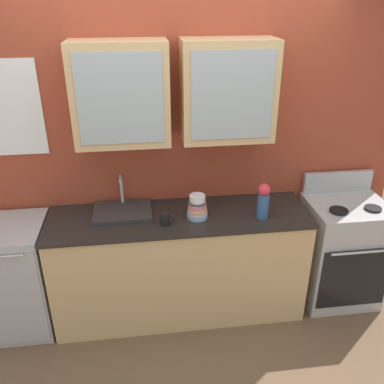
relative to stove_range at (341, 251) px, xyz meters
name	(u,v)px	position (x,y,z in m)	size (l,w,h in m)	color
ground_plane	(180,308)	(-1.39, 0.00, -0.47)	(10.00, 10.00, 0.00)	brown
back_wall_unit	(173,130)	(-1.40, 0.30, 1.04)	(3.73, 0.41, 2.84)	#993D28
counter	(180,264)	(-1.39, 0.00, -0.01)	(2.02, 0.59, 0.92)	tan
stove_range	(341,251)	(0.00, 0.00, 0.00)	(0.63, 0.59, 1.10)	#ADAFB5
sink_faucet	(122,211)	(-1.82, 0.10, 0.47)	(0.45, 0.33, 0.27)	#2D2D30
bowl_stack	(197,208)	(-1.25, -0.04, 0.53)	(0.16, 0.16, 0.19)	#8CB7E0
vase	(263,200)	(-0.76, -0.10, 0.60)	(0.09, 0.09, 0.28)	#33598C
cup_near_sink	(165,219)	(-1.50, -0.12, 0.50)	(0.11, 0.07, 0.09)	black
dishwasher	(12,278)	(-2.71, 0.00, -0.01)	(0.60, 0.58, 0.92)	#ADAFB5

